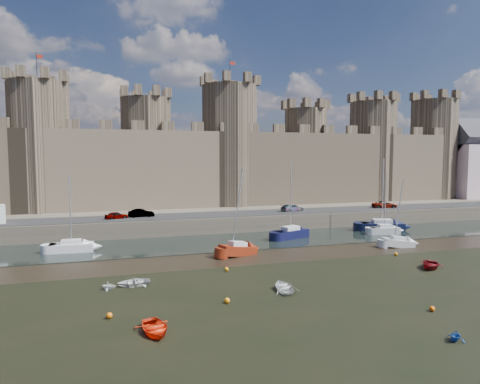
{
  "coord_description": "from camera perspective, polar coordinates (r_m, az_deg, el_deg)",
  "views": [
    {
      "loc": [
        -20.55,
        -32.64,
        11.9
      ],
      "look_at": [
        -3.9,
        22.0,
        7.15
      ],
      "focal_mm": 32.0,
      "sensor_mm": 36.0,
      "label": 1
    }
  ],
  "objects": [
    {
      "name": "buoy_1",
      "position": [
        45.11,
        -1.8,
        -10.26
      ],
      "size": [
        0.43,
        0.43,
        0.43
      ],
      "primitive_type": "sphere",
      "color": "#FC990B",
      "rests_on": "ground"
    },
    {
      "name": "car_3",
      "position": [
        82.31,
        18.73,
        -1.62
      ],
      "size": [
        4.8,
        2.98,
        1.24
      ],
      "primitive_type": "imported",
      "rotation": [
        0.0,
        0.0,
        1.35
      ],
      "color": "gray",
      "rests_on": "quay"
    },
    {
      "name": "road",
      "position": [
        70.36,
        0.19,
        -2.88
      ],
      "size": [
        160.0,
        7.0,
        0.1
      ],
      "primitive_type": "cube",
      "color": "black",
      "rests_on": "quay"
    },
    {
      "name": "sailboat_4",
      "position": [
        51.93,
        -0.3,
        -7.61
      ],
      "size": [
        4.92,
        3.12,
        10.74
      ],
      "rotation": [
        0.0,
        0.0,
        0.31
      ],
      "color": "maroon",
      "rests_on": "ground"
    },
    {
      "name": "car_2",
      "position": [
        73.88,
        7.01,
        -2.09
      ],
      "size": [
        4.67,
        2.87,
        1.26
      ],
      "primitive_type": "imported",
      "rotation": [
        0.0,
        0.0,
        1.84
      ],
      "color": "gray",
      "rests_on": "quay"
    },
    {
      "name": "car_0",
      "position": [
        66.93,
        -16.16,
        -3.01
      ],
      "size": [
        3.59,
        2.28,
        1.14
      ],
      "primitive_type": "imported",
      "rotation": [
        0.0,
        0.0,
        1.87
      ],
      "color": "gray",
      "rests_on": "quay"
    },
    {
      "name": "ground",
      "position": [
        40.36,
        14.92,
        -12.55
      ],
      "size": [
        160.0,
        160.0,
        0.0
      ],
      "primitive_type": "plane",
      "color": "black",
      "rests_on": "ground"
    },
    {
      "name": "buoy_4",
      "position": [
        34.09,
        -17.03,
        -15.47
      ],
      "size": [
        0.46,
        0.46,
        0.46
      ],
      "primitive_type": "sphere",
      "color": "orange",
      "rests_on": "ground"
    },
    {
      "name": "buoy_2",
      "position": [
        37.14,
        24.24,
        -14.0
      ],
      "size": [
        0.43,
        0.43,
        0.43
      ],
      "primitive_type": "sphere",
      "color": "#E05B09",
      "rests_on": "ground"
    },
    {
      "name": "buoy_3",
      "position": [
        55.14,
        20.09,
        -7.77
      ],
      "size": [
        0.43,
        0.43,
        0.43
      ],
      "primitive_type": "sphere",
      "color": "orange",
      "rests_on": "ground"
    },
    {
      "name": "dinghy_2",
      "position": [
        38.9,
        5.88,
        -12.6
      ],
      "size": [
        2.29,
        3.1,
        0.62
      ],
      "primitive_type": "imported",
      "rotation": [
        1.57,
        0.0,
        3.09
      ],
      "color": "silver",
      "rests_on": "ground"
    },
    {
      "name": "dinghy_0",
      "position": [
        30.76,
        -11.3,
        -17.38
      ],
      "size": [
        2.92,
        3.76,
        0.71
      ],
      "primitive_type": "imported",
      "rotation": [
        1.57,
        0.0,
        0.14
      ],
      "color": "red",
      "rests_on": "ground"
    },
    {
      "name": "sailboat_0",
      "position": [
        57.45,
        -21.56,
        -6.76
      ],
      "size": [
        5.25,
        2.24,
        9.65
      ],
      "rotation": [
        0.0,
        0.0,
        -0.04
      ],
      "color": "white",
      "rests_on": "ground"
    },
    {
      "name": "water_channel",
      "position": [
        61.41,
        2.96,
        -6.38
      ],
      "size": [
        160.0,
        12.0,
        0.08
      ],
      "primitive_type": "cube",
      "color": "black",
      "rests_on": "ground"
    },
    {
      "name": "castle",
      "position": [
        83.06,
        -3.08,
        4.59
      ],
      "size": [
        108.5,
        11.0,
        29.0
      ],
      "color": "#42382B",
      "rests_on": "quay"
    },
    {
      "name": "sailboat_3",
      "position": [
        72.19,
        18.41,
        -4.28
      ],
      "size": [
        7.02,
        4.63,
        11.48
      ],
      "rotation": [
        0.0,
        0.0,
        -0.35
      ],
      "color": "black",
      "rests_on": "ground"
    },
    {
      "name": "dinghy_6",
      "position": [
        41.41,
        -14.01,
        -11.64
      ],
      "size": [
        3.1,
        2.3,
        0.62
      ],
      "primitive_type": "imported",
      "rotation": [
        1.57,
        0.0,
        4.77
      ],
      "color": "silver",
      "rests_on": "ground"
    },
    {
      "name": "dinghy_4",
      "position": [
        50.4,
        24.03,
        -8.89
      ],
      "size": [
        4.34,
        4.27,
        0.74
      ],
      "primitive_type": "imported",
      "rotation": [
        1.57,
        0.0,
        5.45
      ],
      "color": "maroon",
      "rests_on": "ground"
    },
    {
      "name": "dinghy_3",
      "position": [
        40.85,
        -17.11,
        -11.85
      ],
      "size": [
        1.79,
        1.71,
        0.74
      ],
      "primitive_type": "imported",
      "rotation": [
        1.57,
        0.0,
        1.1
      ],
      "color": "white",
      "rests_on": "ground"
    },
    {
      "name": "sailboat_5",
      "position": [
        60.39,
        20.31,
        -6.26
      ],
      "size": [
        4.35,
        2.24,
        8.96
      ],
      "rotation": [
        0.0,
        0.0,
        -0.16
      ],
      "color": "silver",
      "rests_on": "ground"
    },
    {
      "name": "buoy_0",
      "position": [
        35.77,
        -1.71,
        -14.27
      ],
      "size": [
        0.48,
        0.48,
        0.48
      ],
      "primitive_type": "sphere",
      "color": "orange",
      "rests_on": "ground"
    },
    {
      "name": "car_1",
      "position": [
        67.81,
        -13.04,
        -2.77
      ],
      "size": [
        4.01,
        1.42,
        1.32
      ],
      "primitive_type": "imported",
      "rotation": [
        0.0,
        0.0,
        1.58
      ],
      "color": "gray",
      "rests_on": "quay"
    },
    {
      "name": "seaweed_patch",
      "position": [
        35.68,
        20.18,
        -15.01
      ],
      "size": [
        70.0,
        34.0,
        0.01
      ],
      "primitive_type": "cube",
      "color": "black",
      "rests_on": "ground"
    },
    {
      "name": "dinghy_1",
      "position": [
        32.23,
        26.83,
        -16.75
      ],
      "size": [
        1.77,
        1.71,
        0.71
      ],
      "primitive_type": "imported",
      "rotation": [
        1.57,
        0.0,
        2.14
      ],
      "color": "#164198",
      "rests_on": "ground"
    },
    {
      "name": "quay",
      "position": [
        95.49,
        -4.41,
        -1.66
      ],
      "size": [
        160.0,
        60.0,
        2.5
      ],
      "primitive_type": "cube",
      "color": "#4C443A",
      "rests_on": "ground"
    },
    {
      "name": "sailboat_1",
      "position": [
        62.71,
        6.76,
        -5.42
      ],
      "size": [
        5.9,
        3.88,
        11.02
      ],
      "rotation": [
        0.0,
        0.0,
        0.35
      ],
      "color": "black",
      "rests_on": "ground"
    },
    {
      "name": "sailboat_2",
      "position": [
        69.16,
        18.71,
        -4.75
      ],
      "size": [
        4.63,
        2.52,
        9.47
      ],
      "rotation": [
        0.0,
        0.0,
        -0.19
      ],
      "color": "silver",
      "rests_on": "ground"
    }
  ]
}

